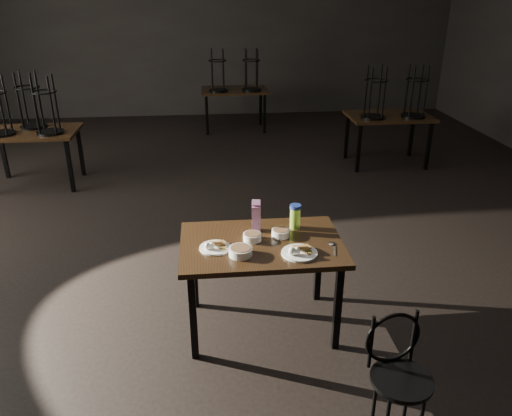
{
  "coord_description": "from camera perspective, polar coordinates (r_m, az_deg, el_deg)",
  "views": [
    {
      "loc": [
        -0.07,
        -4.46,
        2.49
      ],
      "look_at": [
        0.31,
        -0.82,
        0.85
      ],
      "focal_mm": 35.0,
      "sensor_mm": 36.0,
      "label": 1
    }
  ],
  "objects": [
    {
      "name": "bg_table_right",
      "position": [
        7.66,
        15.07,
        10.18
      ],
      "size": [
        1.2,
        0.8,
        1.48
      ],
      "color": "black",
      "rests_on": "ground"
    },
    {
      "name": "room",
      "position": [
        4.47,
        -6.26,
        21.94
      ],
      "size": [
        12.0,
        12.04,
        3.22
      ],
      "color": "black",
      "rests_on": "ground"
    },
    {
      "name": "bg_table_left",
      "position": [
        7.2,
        -24.48,
        8.22
      ],
      "size": [
        1.2,
        0.8,
        1.48
      ],
      "color": "black",
      "rests_on": "ground"
    },
    {
      "name": "bowl_big",
      "position": [
        3.51,
        -1.78,
        -4.96
      ],
      "size": [
        0.17,
        0.17,
        0.06
      ],
      "color": "white",
      "rests_on": "main_table"
    },
    {
      "name": "bg_table_far",
      "position": [
        9.35,
        -2.47,
        13.38
      ],
      "size": [
        1.2,
        0.8,
        1.48
      ],
      "color": "black",
      "rests_on": "ground"
    },
    {
      "name": "bentwood_chair",
      "position": [
        3.16,
        15.88,
        -17.04
      ],
      "size": [
        0.37,
        0.37,
        0.76
      ],
      "rotation": [
        0.0,
        0.0,
        0.12
      ],
      "color": "black",
      "rests_on": "ground"
    },
    {
      "name": "juice_carton",
      "position": [
        3.82,
        0.02,
        -0.96
      ],
      "size": [
        0.08,
        0.08,
        0.26
      ],
      "color": "#911A77",
      "rests_on": "main_table"
    },
    {
      "name": "plate_left",
      "position": [
        3.61,
        -4.75,
        -4.37
      ],
      "size": [
        0.23,
        0.23,
        0.07
      ],
      "color": "white",
      "rests_on": "main_table"
    },
    {
      "name": "main_table",
      "position": [
        3.74,
        0.64,
        -5.0
      ],
      "size": [
        1.2,
        0.8,
        0.75
      ],
      "color": "black",
      "rests_on": "ground"
    },
    {
      "name": "water_bottle",
      "position": [
        3.88,
        4.49,
        -0.96
      ],
      "size": [
        0.1,
        0.1,
        0.2
      ],
      "color": "#A9E543",
      "rests_on": "main_table"
    },
    {
      "name": "bowl_far",
      "position": [
        3.78,
        2.83,
        -2.82
      ],
      "size": [
        0.14,
        0.14,
        0.05
      ],
      "color": "white",
      "rests_on": "main_table"
    },
    {
      "name": "bowl_near",
      "position": [
        3.71,
        -0.44,
        -3.3
      ],
      "size": [
        0.14,
        0.14,
        0.05
      ],
      "color": "white",
      "rests_on": "main_table"
    },
    {
      "name": "spoon",
      "position": [
        3.7,
        8.67,
        -4.16
      ],
      "size": [
        0.06,
        0.21,
        0.01
      ],
      "color": "silver",
      "rests_on": "main_table"
    },
    {
      "name": "plate_right",
      "position": [
        3.54,
        4.96,
        -4.95
      ],
      "size": [
        0.26,
        0.26,
        0.08
      ],
      "color": "white",
      "rests_on": "main_table"
    }
  ]
}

